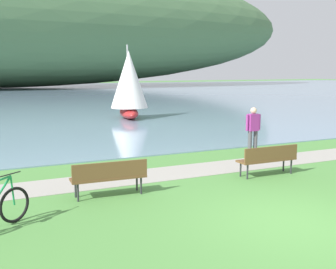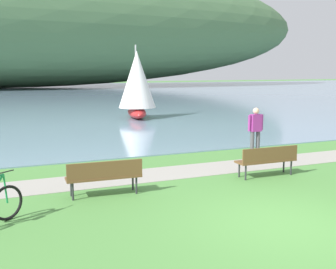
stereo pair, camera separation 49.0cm
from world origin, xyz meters
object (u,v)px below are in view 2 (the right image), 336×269
Objects in this scene: person_at_shoreline at (255,129)px; sailboat_nearest_to_shore at (137,84)px; park_bench_near_camera at (267,159)px; park_bench_further_along at (104,175)px.

sailboat_nearest_to_shore is (-0.36, 12.12, 1.19)m from person_at_shoreline.
person_at_shoreline is 0.38× the size of sailboat_nearest_to_shore.
sailboat_nearest_to_shore reaches higher than person_at_shoreline.
sailboat_nearest_to_shore is at bearing 86.22° from park_bench_near_camera.
park_bench_near_camera is 2.90m from person_at_shoreline.
sailboat_nearest_to_shore is at bearing 68.86° from park_bench_further_along.
person_at_shoreline is (1.32, 2.54, 0.46)m from park_bench_near_camera.
park_bench_further_along is 6.55m from person_at_shoreline.
sailboat_nearest_to_shore is at bearing 91.68° from person_at_shoreline.
sailboat_nearest_to_shore reaches higher than park_bench_near_camera.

